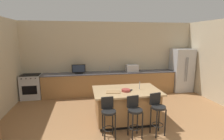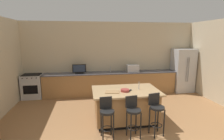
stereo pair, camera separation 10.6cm
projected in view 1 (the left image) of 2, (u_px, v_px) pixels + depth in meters
The scene contains 15 objects.
wall_back at pixel (110, 58), 7.29m from camera, with size 7.59×0.12×2.94m, color beige.
counter_back at pixel (111, 83), 7.11m from camera, with size 5.38×0.62×0.91m.
kitchen_island at pixel (126, 105), 4.80m from camera, with size 1.81×1.16×0.91m.
refrigerator at pixel (181, 70), 7.49m from camera, with size 0.84×0.75×1.84m.
range_oven at pixel (32, 87), 6.60m from camera, with size 0.73×0.63×0.93m.
microwave at pixel (132, 68), 7.15m from camera, with size 0.48×0.36×0.30m, color #B7BABF.
tv_monitor at pixel (79, 70), 6.73m from camera, with size 0.53×0.16×0.37m.
sink_faucet_back at pixel (110, 69), 7.10m from camera, with size 0.02×0.02×0.24m, color #B2B2B7.
sink_faucet_island at pixel (140, 85), 4.76m from camera, with size 0.02×0.02×0.22m, color #B2B2B7.
bar_stool_left at pixel (108, 114), 3.97m from camera, with size 0.34×0.35×0.96m.
bar_stool_center at pixel (135, 113), 4.00m from camera, with size 0.34×0.36×0.98m.
bar_stool_right at pixel (158, 110), 4.12m from camera, with size 0.35×0.36×1.00m.
fruit_bowl at pixel (126, 90), 4.58m from camera, with size 0.23×0.23×0.06m, color #993833.
tv_remote at pixel (130, 90), 4.64m from camera, with size 0.04×0.17×0.02m, color black.
cutting_board at pixel (113, 92), 4.52m from camera, with size 0.36×0.25×0.02m, color #A87F51.
Camera 1 is at (-1.16, -1.97, 2.33)m, focal length 27.62 mm.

